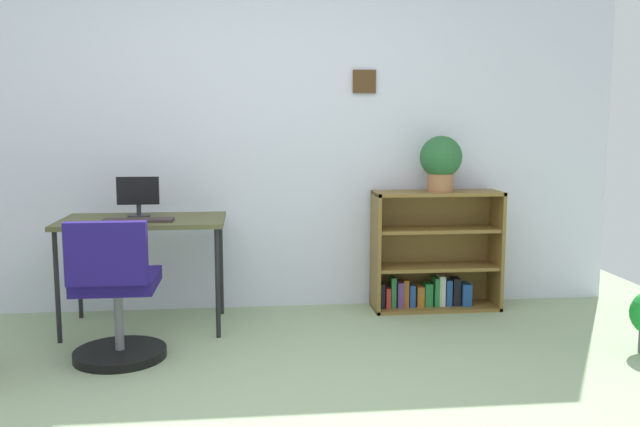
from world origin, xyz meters
TOP-DOWN VIEW (x-y plane):
  - wall_back at (0.00, 2.15)m, footprint 5.20×0.12m
  - desk at (-0.76, 1.68)m, footprint 1.04×0.61m
  - monitor at (-0.79, 1.76)m, footprint 0.27×0.15m
  - keyboard at (-0.76, 1.54)m, footprint 0.43×0.14m
  - office_chair at (-0.82, 1.04)m, footprint 0.52×0.55m
  - bookshelf_low at (1.24, 1.96)m, footprint 0.91×0.30m
  - potted_plant_on_shelf at (1.26, 1.90)m, footprint 0.29×0.29m

SIDE VIEW (x-z plane):
  - office_chair at x=-0.82m, z-range -0.06..0.76m
  - bookshelf_low at x=1.24m, z-range -0.05..0.80m
  - desk at x=-0.76m, z-range 0.30..1.02m
  - keyboard at x=-0.76m, z-range 0.72..0.74m
  - monitor at x=-0.79m, z-range 0.73..0.99m
  - potted_plant_on_shelf at x=1.26m, z-range 0.87..1.27m
  - wall_back at x=0.00m, z-range 0.00..2.32m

